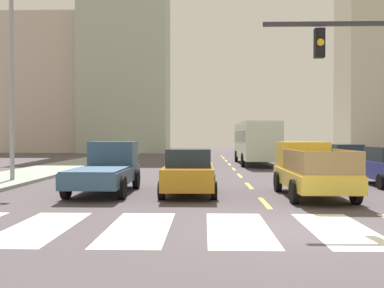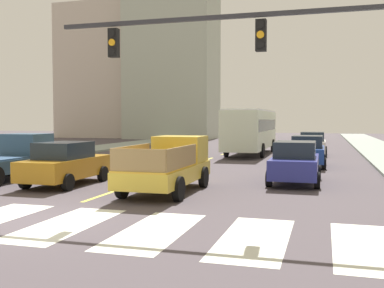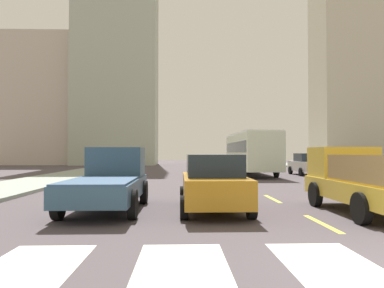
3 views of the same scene
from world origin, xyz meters
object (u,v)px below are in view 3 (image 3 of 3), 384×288
at_px(city_bus, 251,150).
at_px(sedan_near_left, 352,168).
at_px(sedan_near_right, 307,164).
at_px(pickup_stakebed, 361,181).
at_px(sedan_far, 213,183).
at_px(pickup_dark, 110,179).

bearing_deg(city_bus, sedan_near_left, -59.01).
bearing_deg(sedan_near_right, sedan_near_left, -90.36).
distance_m(pickup_stakebed, sedan_far, 4.44).
distance_m(sedan_near_right, sedan_far, 20.05).
relative_size(pickup_stakebed, sedan_near_right, 1.18).
xyz_separation_m(pickup_dark, city_bus, (7.83, 17.20, 1.03)).
bearing_deg(sedan_near_right, sedan_far, -116.60).
height_order(pickup_stakebed, sedan_far, pickup_stakebed).
relative_size(sedan_near_left, sedan_far, 1.00).
xyz_separation_m(sedan_near_right, sedan_far, (-9.03, -17.90, 0.00)).
height_order(sedan_near_left, sedan_far, same).
xyz_separation_m(pickup_dark, sedan_far, (3.25, -0.78, -0.06)).
xyz_separation_m(pickup_dark, sedan_near_left, (12.21, 9.22, -0.06)).
height_order(city_bus, sedan_near_left, city_bus).
xyz_separation_m(pickup_stakebed, sedan_near_left, (4.52, 10.17, -0.08)).
bearing_deg(city_bus, pickup_stakebed, -88.18).
bearing_deg(sedan_far, sedan_near_right, 64.18).
xyz_separation_m(pickup_dark, sedan_near_right, (12.28, 17.12, -0.06)).
distance_m(pickup_stakebed, sedan_near_left, 11.13).
height_order(city_bus, sedan_near_right, city_bus).
height_order(pickup_dark, sedan_near_left, pickup_dark).
height_order(pickup_stakebed, city_bus, city_bus).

